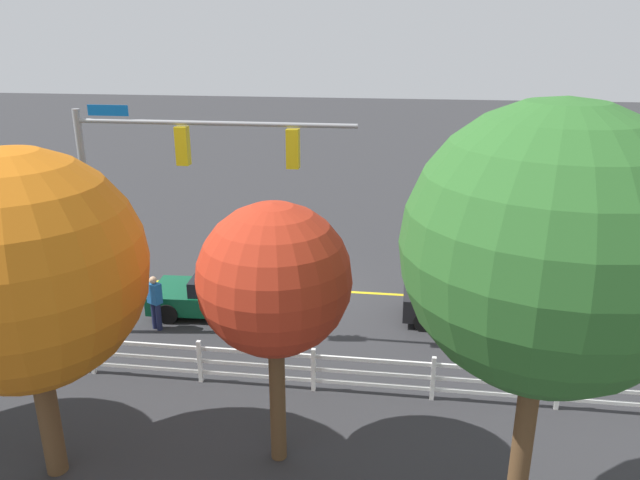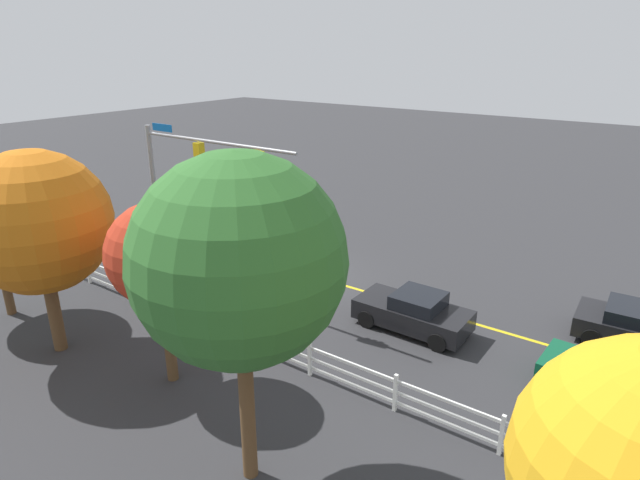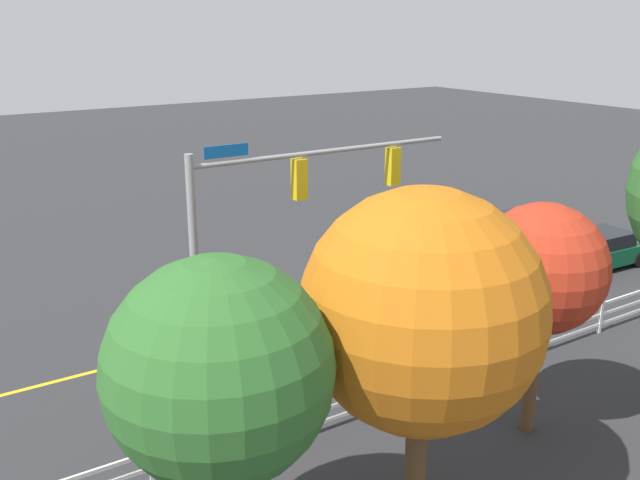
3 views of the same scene
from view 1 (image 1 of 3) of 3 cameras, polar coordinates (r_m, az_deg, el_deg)
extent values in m
plane|color=#2D2D30|center=(20.94, -2.43, -4.62)|extent=(120.00, 120.00, 0.00)
cube|color=gold|center=(20.66, 8.60, -5.17)|extent=(28.00, 0.16, 0.01)
cylinder|color=gray|center=(18.02, -20.72, 1.12)|extent=(0.20, 0.20, 6.50)
cylinder|color=gray|center=(15.92, -10.02, 10.75)|extent=(7.37, 0.12, 0.12)
cube|color=#0C59B2|center=(16.92, -19.32, 11.43)|extent=(1.10, 0.03, 0.28)
cube|color=gold|center=(16.29, -12.78, 8.62)|extent=(0.32, 0.28, 1.00)
sphere|color=red|center=(16.38, -12.69, 9.82)|extent=(0.17, 0.17, 0.17)
sphere|color=orange|center=(16.43, -12.60, 8.72)|extent=(0.17, 0.17, 0.17)
sphere|color=#148C19|center=(16.49, -12.52, 7.63)|extent=(0.17, 0.17, 0.17)
cube|color=gold|center=(15.53, -2.56, 8.56)|extent=(0.32, 0.28, 1.00)
sphere|color=red|center=(15.61, -2.47, 9.82)|extent=(0.17, 0.17, 0.17)
sphere|color=orange|center=(15.67, -2.46, 8.67)|extent=(0.17, 0.17, 0.17)
sphere|color=#148C19|center=(15.73, -2.44, 7.52)|extent=(0.17, 0.17, 0.17)
cylinder|color=black|center=(24.12, 25.47, -2.46)|extent=(0.65, 0.25, 0.64)
cylinder|color=black|center=(22.54, 26.97, -4.16)|extent=(0.65, 0.25, 0.64)
cube|color=#0C4C2D|center=(19.29, -9.16, -5.35)|extent=(4.44, 2.04, 0.60)
cube|color=black|center=(19.03, -8.61, -3.93)|extent=(2.22, 1.75, 0.46)
cylinder|color=black|center=(19.05, -14.09, -6.71)|extent=(0.65, 0.25, 0.64)
cylinder|color=black|center=(20.52, -12.59, -4.65)|extent=(0.65, 0.25, 0.64)
cylinder|color=black|center=(18.33, -5.24, -7.25)|extent=(0.65, 0.25, 0.64)
cylinder|color=black|center=(19.85, -4.38, -5.06)|extent=(0.65, 0.25, 0.64)
cube|color=black|center=(19.04, 13.84, -5.86)|extent=(3.98, 1.80, 0.71)
cube|color=black|center=(18.82, 14.59, -4.24)|extent=(1.60, 1.60, 0.49)
cylinder|color=black|center=(18.31, 9.77, -7.50)|extent=(0.64, 0.22, 0.64)
cylinder|color=black|center=(19.79, 9.68, -5.36)|extent=(0.64, 0.22, 0.64)
cylinder|color=black|center=(18.61, 18.17, -7.77)|extent=(0.64, 0.22, 0.64)
cylinder|color=black|center=(20.08, 17.43, -5.65)|extent=(0.64, 0.22, 0.64)
cylinder|color=#191E3F|center=(18.81, -15.32, -6.82)|extent=(0.16, 0.16, 0.85)
cylinder|color=#191E3F|center=(18.67, -14.92, -6.99)|extent=(0.16, 0.16, 0.85)
cube|color=#1E5999|center=(18.43, -15.32, -4.85)|extent=(0.47, 0.41, 0.62)
sphere|color=tan|center=(18.27, -15.43, -3.65)|extent=(0.22, 0.22, 0.22)
cube|color=white|center=(15.56, 21.52, -12.79)|extent=(0.10, 0.10, 1.15)
cube|color=white|center=(15.10, 10.57, -12.68)|extent=(0.10, 0.10, 1.15)
cube|color=white|center=(15.19, -0.61, -12.10)|extent=(0.10, 0.10, 1.15)
cube|color=white|center=(15.82, -11.23, -11.13)|extent=(0.10, 0.10, 1.15)
cube|color=white|center=(16.92, -20.67, -9.95)|extent=(0.10, 0.10, 1.15)
cube|color=white|center=(14.88, 5.00, -11.22)|extent=(26.00, 0.06, 0.09)
cube|color=white|center=(15.07, 4.96, -12.36)|extent=(26.00, 0.06, 0.09)
cube|color=white|center=(15.24, 4.92, -13.39)|extent=(26.00, 0.06, 0.09)
cylinder|color=brown|center=(11.24, 18.47, -17.90)|extent=(0.34, 0.34, 3.76)
sphere|color=#2D6628|center=(9.59, 20.69, -0.70)|extent=(4.42, 4.42, 4.42)
cylinder|color=brown|center=(13.45, -24.18, -14.60)|extent=(0.41, 0.41, 2.74)
sphere|color=#C66614|center=(12.12, -26.13, -2.50)|extent=(4.44, 4.44, 4.44)
cylinder|color=brown|center=(12.67, -4.02, -14.44)|extent=(0.32, 0.32, 2.93)
sphere|color=#B22D19|center=(11.44, -4.32, -3.66)|extent=(2.95, 2.95, 2.95)
camera|label=2|loc=(9.48, 89.50, 6.37)|focal=30.04mm
camera|label=3|loc=(14.70, -82.45, 6.15)|focal=40.60mm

